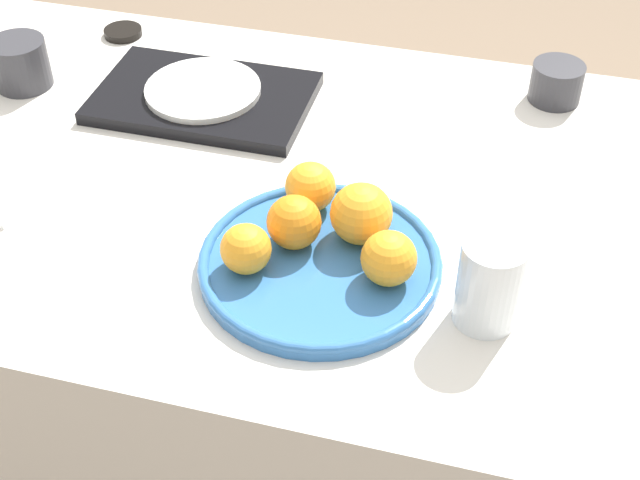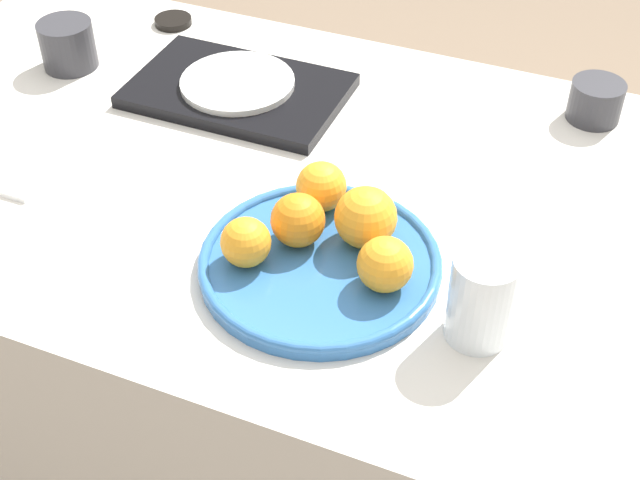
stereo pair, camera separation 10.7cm
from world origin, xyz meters
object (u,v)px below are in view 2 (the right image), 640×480
Objects in this scene: orange_4 at (298,220)px; fruit_platter at (320,263)px; water_glass at (482,298)px; serving_tray at (238,91)px; napkin at (23,164)px; side_plate at (237,83)px; cup_0 at (596,101)px; orange_2 at (246,242)px; soy_dish at (173,21)px; orange_0 at (366,217)px; orange_1 at (321,187)px; cup_1 at (68,45)px; orange_3 at (385,264)px.

fruit_platter is at bearing -31.05° from orange_4.
orange_4 is at bearing 167.98° from water_glass.
napkin is at bearing -125.22° from serving_tray.
side_plate is at bearing 143.98° from water_glass.
orange_4 reaches higher than cup_0.
orange_2 is 0.66m from soy_dish.
orange_4 is 0.38m from serving_tray.
orange_2 is 0.78× the size of cup_0.
water_glass reaches higher than orange_2.
orange_0 is 0.08m from orange_4.
cup_1 is (-0.53, 0.20, -0.01)m from orange_1.
side_plate is 2.73× the size of soy_dish.
orange_0 is 0.51m from napkin.
orange_3 is 0.13m from orange_4.
orange_0 is at bearing 126.58° from orange_3.
orange_2 reaches higher than fruit_platter.
soy_dish is (-0.21, 0.17, -0.00)m from serving_tray.
serving_tray is (-0.27, 0.32, -0.00)m from fruit_platter.
water_glass is 0.34× the size of serving_tray.
fruit_platter is 0.10m from orange_2.
napkin is at bearing -125.22° from side_plate.
soy_dish is at bearing 141.60° from side_plate.
napkin is at bearing 175.64° from fruit_platter.
orange_3 is at bearing -6.66° from fruit_platter.
cup_1 is (-0.78, 0.33, -0.02)m from water_glass.
serving_tray is 0.01m from side_plate.
orange_2 is 0.40m from side_plate.
orange_4 is 0.50× the size of napkin.
water_glass reaches higher than orange_4.
orange_4 reaches higher than fruit_platter.
orange_1 is at bearing 150.82° from orange_0.
cup_1 is at bearing -168.12° from cup_0.
cup_1 is 0.65× the size of napkin.
side_plate is at bearing 130.41° from fruit_platter.
cup_0 is (0.29, 0.45, -0.02)m from orange_4.
serving_tray is at bearing 143.98° from water_glass.
orange_0 is at bearing -39.61° from soy_dish.
orange_2 is at bearing -61.91° from serving_tray.
cup_1 reaches higher than side_plate.
cup_0 is at bearing 30.92° from napkin.
orange_4 reaches higher than soy_dish.
orange_2 is 0.55× the size of water_glass.
water_glass is (0.12, -0.02, 0.01)m from orange_3.
serving_tray is at bearing 136.51° from orange_1.
cup_0 is 0.84m from cup_1.
orange_1 is 0.47m from cup_0.
orange_4 reaches higher than napkin.
serving_tray is at bearing 4.12° from cup_1.
cup_1 is (-0.30, -0.02, 0.03)m from serving_tray.
orange_4 is (-0.04, 0.02, 0.04)m from fruit_platter.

